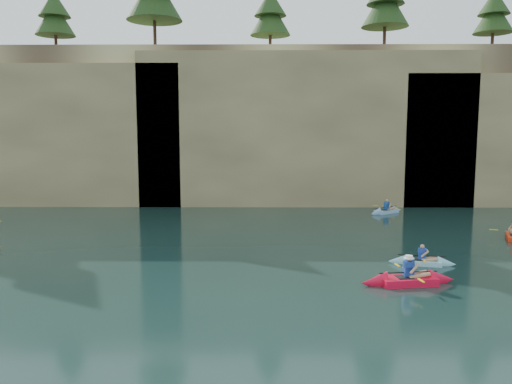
{
  "coord_description": "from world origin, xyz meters",
  "views": [
    {
      "loc": [
        -1.25,
        -13.99,
        5.51
      ],
      "look_at": [
        -1.44,
        6.18,
        3.0
      ],
      "focal_mm": 35.0,
      "sensor_mm": 36.0,
      "label": 1
    }
  ],
  "objects": [
    {
      "name": "cliff",
      "position": [
        0.0,
        30.0,
        6.0
      ],
      "size": [
        70.0,
        16.0,
        12.0
      ],
      "primitive_type": "cube",
      "color": "tan",
      "rests_on": "ground"
    },
    {
      "name": "ground",
      "position": [
        0.0,
        0.0,
        0.0
      ],
      "size": [
        160.0,
        160.0,
        0.0
      ],
      "primitive_type": "plane",
      "color": "black",
      "rests_on": "ground"
    },
    {
      "name": "main_kayaker",
      "position": [
        4.05,
        3.42,
        0.17
      ],
      "size": [
        3.6,
        2.37,
        1.31
      ],
      "rotation": [
        0.0,
        0.0,
        0.15
      ],
      "color": "red",
      "rests_on": "ground"
    },
    {
      "name": "cliff_slab_center",
      "position": [
        2.0,
        22.6,
        5.7
      ],
      "size": [
        24.0,
        2.4,
        11.4
      ],
      "primitive_type": "cube",
      "color": "tan",
      "rests_on": "ground"
    },
    {
      "name": "sea_cave_east",
      "position": [
        10.0,
        21.95,
        2.25
      ],
      "size": [
        5.0,
        1.0,
        4.5
      ],
      "primitive_type": "cube",
      "color": "black",
      "rests_on": "ground"
    },
    {
      "name": "kayaker_ltblue_mid",
      "position": [
        7.16,
        19.0,
        0.14
      ],
      "size": [
        2.85,
        2.37,
        1.15
      ],
      "rotation": [
        0.0,
        0.0,
        0.64
      ],
      "color": "#82ADD9",
      "rests_on": "ground"
    },
    {
      "name": "sea_cave_west",
      "position": [
        -18.0,
        21.95,
        2.0
      ],
      "size": [
        4.5,
        1.0,
        4.0
      ],
      "primitive_type": "cube",
      "color": "black",
      "rests_on": "ground"
    },
    {
      "name": "cliff_slab_west",
      "position": [
        -20.0,
        22.6,
        5.28
      ],
      "size": [
        26.0,
        2.4,
        10.56
      ],
      "primitive_type": "cube",
      "color": "tan",
      "rests_on": "ground"
    },
    {
      "name": "kayaker_ltblue_near",
      "position": [
        5.39,
        6.08,
        0.13
      ],
      "size": [
        2.77,
        2.1,
        1.06
      ],
      "rotation": [
        0.0,
        0.0,
        -0.19
      ],
      "color": "#90DBF1",
      "rests_on": "ground"
    },
    {
      "name": "sea_cave_center",
      "position": [
        -4.0,
        21.95,
        1.6
      ],
      "size": [
        3.5,
        1.0,
        3.2
      ],
      "primitive_type": "cube",
      "color": "black",
      "rests_on": "ground"
    }
  ]
}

